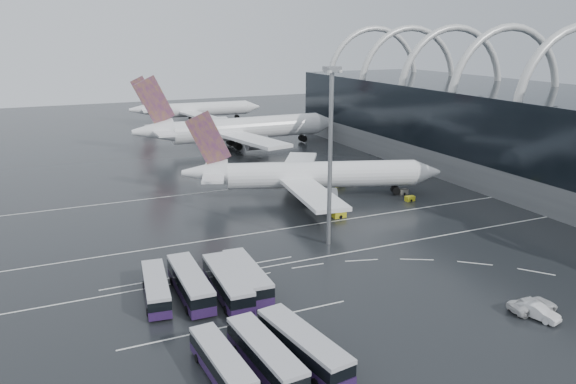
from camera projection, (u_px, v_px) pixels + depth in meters
name	position (u px, v px, depth m)	size (l,w,h in m)	color
ground	(348.00, 247.00, 89.08)	(420.00, 420.00, 0.00)	black
terminal	(540.00, 132.00, 127.78)	(42.00, 160.00, 34.90)	slate
lane_marking_near	(355.00, 251.00, 87.32)	(120.00, 0.25, 0.01)	white
lane_marking_mid	(314.00, 224.00, 99.59)	(120.00, 0.25, 0.01)	white
lane_marking_far	(257.00, 186.00, 124.14)	(120.00, 0.25, 0.01)	white
bus_bay_line_south	(239.00, 324.00, 65.57)	(28.00, 0.25, 0.01)	white
bus_bay_line_north	(202.00, 272.00, 79.60)	(28.00, 0.25, 0.01)	white
airliner_main	(309.00, 175.00, 114.99)	(52.05, 45.14, 18.12)	white
airliner_gate_b	(237.00, 129.00, 163.69)	(62.58, 56.53, 21.82)	white
airliner_gate_c	(194.00, 110.00, 212.14)	(49.77, 45.83, 17.73)	white
bus_row_near_a	(156.00, 288.00, 71.02)	(4.28, 12.62, 3.05)	#25133E
bus_row_near_b	(190.00, 283.00, 71.88)	(3.54, 13.89, 3.40)	#25133E
bus_row_near_c	(227.00, 283.00, 71.87)	(3.75, 14.00, 3.42)	#25133E
bus_row_near_d	(247.00, 276.00, 74.07)	(3.58, 13.35, 3.26)	#25133E
bus_row_far_a	(222.00, 364.00, 54.83)	(3.45, 12.13, 2.95)	#25133E
bus_row_far_b	(265.00, 355.00, 56.04)	(3.91, 13.19, 3.20)	#25133E
bus_row_far_c	(303.00, 346.00, 57.57)	(4.99, 13.92, 3.35)	#25133E
van_curve_a	(533.00, 305.00, 68.29)	(2.83, 6.13, 1.70)	silver
van_curve_c	(537.00, 311.00, 66.75)	(1.83, 5.24, 1.73)	silver
floodlight_mast	(331.00, 136.00, 85.61)	(2.14, 2.14, 27.98)	gray
gse_cart_belly_a	(410.00, 199.00, 113.16)	(1.87, 1.11, 1.02)	gold
gse_cart_belly_b	(352.00, 181.00, 125.99)	(2.12, 1.25, 1.15)	slate
gse_cart_belly_c	(339.00, 214.00, 103.14)	(2.40, 1.42, 1.31)	gold
gse_cart_belly_d	(403.00, 192.00, 117.93)	(1.94, 1.14, 1.06)	slate
gse_cart_belly_e	(339.00, 183.00, 123.97)	(2.37, 1.40, 1.30)	gold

